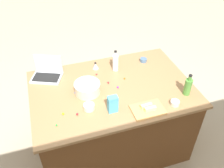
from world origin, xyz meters
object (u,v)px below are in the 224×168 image
Objects in this scene: bottle_vinegar at (115,63)px; cutting_board at (148,110)px; kitchen_timer at (96,66)px; candy_bag at (113,104)px; bottle_olive at (188,86)px; ramekin_wide at (143,60)px; ramekin_small at (175,103)px; ramekin_medium at (89,107)px; mixing_bowl_large at (87,88)px; laptop at (47,73)px; butter_stick_left at (146,106)px; butter_stick_right at (150,109)px.

bottle_vinegar is 0.82× the size of cutting_board.
bottle_vinegar reaches higher than kitchen_timer.
bottle_vinegar is 1.44× the size of candy_bag.
bottle_vinegar is at bearing -47.98° from bottle_olive.
ramekin_wide is at bearing -171.04° from bottle_vinegar.
ramekin_medium is (0.78, -0.19, 0.00)m from ramekin_small.
ramekin_wide is (-0.28, -0.75, 0.01)m from cutting_board.
bottle_vinegar is (-0.38, -0.28, 0.04)m from mixing_bowl_large.
laptop reaches higher than ramekin_medium.
butter_stick_left is 0.05m from butter_stick_right.
ramekin_wide is (-0.01, -0.76, -0.00)m from ramekin_small.
candy_bag is (0.77, 0.00, -0.01)m from bottle_olive.
kitchen_timer is at bearing -54.94° from ramekin_small.
laptop is 3.38× the size of butter_stick_left.
candy_bag reaches higher than kitchen_timer.
butter_stick_left reaches higher than cutting_board.
cutting_board is (-0.81, 0.81, -0.04)m from laptop.
candy_bag is at bearing 48.01° from ramekin_wide.
bottle_vinegar is at bearing -130.03° from ramekin_medium.
butter_stick_left is 0.78m from ramekin_wide.
ramekin_small is at bearing -177.10° from butter_stick_right.
ramekin_medium is at bearing -19.89° from cutting_board.
mixing_bowl_large is at bearing -100.16° from ramekin_medium.
laptop is 1.36m from ramekin_small.
butter_stick_right is at bearing 137.72° from mixing_bowl_large.
bottle_olive reaches higher than ramekin_medium.
bottle_olive is 0.46m from butter_stick_right.
butter_stick_left is at bearing 162.23° from ramekin_medium.
bottle_olive reaches higher than ramekin_small.
candy_bag reaches higher than mixing_bowl_large.
butter_stick_right is at bearing 70.72° from ramekin_wide.
ramekin_medium is at bearing -13.88° from ramekin_small.
bottle_vinegar is at bearing 154.89° from kitchen_timer.
bottle_vinegar is at bearing 8.96° from ramekin_wide.
bottle_olive is at bearing -165.52° from butter_stick_right.
bottle_vinegar is 0.23m from kitchen_timer.
bottle_olive is 0.78× the size of cutting_board.
cutting_board is 1.76× the size of candy_bag.
bottle_olive is at bearing 136.94° from kitchen_timer.
butter_stick_left is (0.00, -0.02, 0.03)m from cutting_board.
kitchen_timer is at bearing -110.31° from ramekin_medium.
ramekin_wide is (-0.27, -0.77, -0.02)m from butter_stick_right.
kitchen_timer is (-0.18, -0.37, -0.02)m from mixing_bowl_large.
candy_bag is at bearing 155.24° from ramekin_medium.
butter_stick_right is (-0.83, 0.83, -0.01)m from laptop.
bottle_olive reaches higher than ramekin_wide.
bottle_olive is 2.24× the size of ramekin_medium.
candy_bag is at bearing 116.17° from mixing_bowl_large.
ramekin_small reaches higher than ramekin_wide.
kitchen_timer is (0.57, -0.04, 0.02)m from ramekin_wide.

